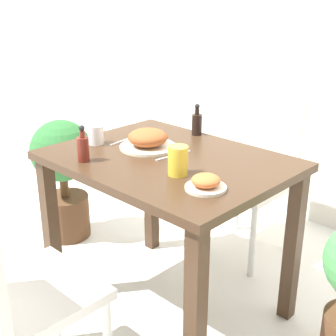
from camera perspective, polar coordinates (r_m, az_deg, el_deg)
ground_plane at (r=2.35m, az=0.00°, el=-16.26°), size 16.00×16.00×0.00m
wall_back at (r=2.95m, az=18.70°, el=17.57°), size 8.00×0.05×2.60m
dining_table at (r=2.03m, az=0.00°, el=-1.91°), size 1.00×0.75×0.76m
chair_near at (r=1.70m, az=-18.79°, el=-13.57°), size 0.42×0.42×0.88m
chair_far at (r=2.65m, az=10.64°, el=0.06°), size 0.42×0.42×0.88m
food_plate at (r=2.09m, az=-2.48°, el=3.47°), size 0.25×0.25×0.09m
side_plate at (r=1.66m, az=4.63°, el=-1.84°), size 0.15×0.15×0.06m
drink_cup at (r=2.17m, az=-8.80°, el=4.02°), size 0.07×0.07×0.09m
juice_glass at (r=1.78m, az=1.22°, el=0.90°), size 0.08×0.08×0.11m
sauce_bottle at (r=1.95m, az=-10.32°, el=2.47°), size 0.05×0.05×0.15m
condiment_bottle at (r=2.28m, az=3.54°, el=5.50°), size 0.05×0.05×0.15m
fork_utensil at (r=2.21m, az=-5.28°, el=3.40°), size 0.03×0.19×0.00m
spoon_utensil at (r=2.00m, az=0.66°, el=1.51°), size 0.03×0.19×0.00m
potted_plant_left at (r=2.81m, az=-12.69°, el=-0.32°), size 0.36×0.36×0.73m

